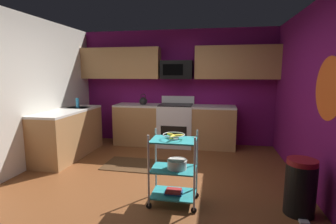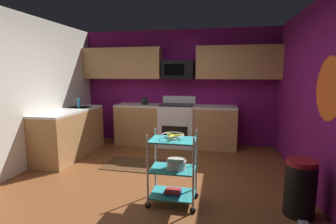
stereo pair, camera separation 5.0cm
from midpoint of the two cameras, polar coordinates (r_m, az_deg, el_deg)
floor at (r=3.95m, az=-3.50°, el=-16.02°), size 4.40×4.80×0.04m
wall_back at (r=5.97m, az=2.39°, el=5.54°), size 4.52×0.06×2.60m
wall_left at (r=4.70m, az=-31.01°, el=3.44°), size 0.06×4.80×2.60m
wall_right at (r=3.71m, az=31.80°, el=2.29°), size 0.06×4.80×2.60m
wall_flower_decal at (r=3.51m, az=32.62°, el=4.39°), size 0.00×0.75×0.75m
counter_run at (r=5.51m, az=-6.58°, el=-3.55°), size 3.54×2.27×0.92m
oven_range at (r=5.75m, az=2.28°, el=-2.84°), size 0.76×0.65×1.10m
upper_cabinets at (r=5.78m, az=2.02°, el=10.89°), size 4.40×0.33×0.70m
microwave at (r=5.74m, az=2.52°, el=9.40°), size 0.70×0.39×0.40m
rolling_cart at (r=3.24m, az=1.55°, el=-12.57°), size 0.61×0.40×0.91m
fruit_bowl at (r=3.12m, az=1.58°, el=-5.31°), size 0.27×0.27×0.07m
mixing_bowl_large at (r=3.21m, az=2.31°, el=-11.52°), size 0.25×0.25×0.11m
book_stack at (r=3.37m, az=1.53°, el=-17.38°), size 0.22×0.16×0.04m
kettle at (r=5.83m, az=-5.04°, el=2.45°), size 0.21×0.18×0.26m
dish_soap_bottle at (r=5.58m, az=-19.06°, el=1.96°), size 0.06×0.06×0.20m
trash_can at (r=3.41m, az=27.81°, el=-14.77°), size 0.34×0.42×0.66m
floor_rug at (r=4.70m, az=-6.88°, el=-11.58°), size 1.11×0.71×0.01m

